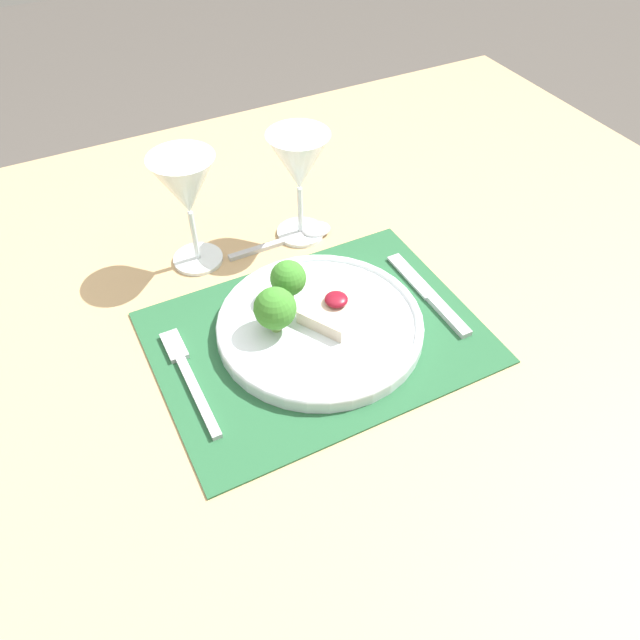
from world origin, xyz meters
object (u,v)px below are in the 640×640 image
(fork, at_px, (187,373))
(spoon, at_px, (304,234))
(dinner_plate, at_px, (316,320))
(wine_glass_near, at_px, (299,166))
(wine_glass_far, at_px, (186,190))
(knife, at_px, (433,299))

(fork, relative_size, spoon, 1.09)
(fork, xyz_separation_m, spoon, (0.26, 0.19, -0.00))
(dinner_plate, distance_m, wine_glass_near, 0.24)
(spoon, relative_size, wine_glass_far, 0.97)
(spoon, bearing_deg, fork, -142.01)
(wine_glass_near, xyz_separation_m, wine_glass_far, (-0.17, 0.01, 0.00))
(dinner_plate, relative_size, spoon, 1.61)
(fork, distance_m, wine_glass_far, 0.26)
(dinner_plate, xyz_separation_m, wine_glass_near, (0.07, 0.20, 0.10))
(knife, relative_size, wine_glass_near, 1.08)
(dinner_plate, distance_m, fork, 0.18)
(wine_glass_near, bearing_deg, fork, -141.94)
(fork, relative_size, knife, 1.00)
(fork, distance_m, wine_glass_near, 0.34)
(fork, height_order, wine_glass_near, wine_glass_near)
(dinner_plate, relative_size, wine_glass_far, 1.56)
(dinner_plate, bearing_deg, wine_glass_far, 113.24)
(fork, distance_m, spoon, 0.32)
(dinner_plate, xyz_separation_m, knife, (0.17, -0.02, -0.01))
(knife, xyz_separation_m, wine_glass_far, (-0.26, 0.24, 0.12))
(wine_glass_near, height_order, wine_glass_far, wine_glass_far)
(dinner_plate, distance_m, wine_glass_far, 0.25)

